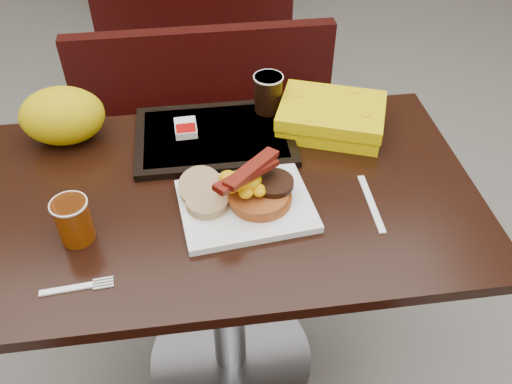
{
  "coord_description": "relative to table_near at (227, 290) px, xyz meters",
  "views": [
    {
      "loc": [
        -0.05,
        -0.94,
        1.61
      ],
      "look_at": [
        0.07,
        -0.06,
        0.8
      ],
      "focal_mm": 38.05,
      "sensor_mm": 36.0,
      "label": 1
    }
  ],
  "objects": [
    {
      "name": "floor",
      "position": [
        0.0,
        0.0,
        -0.38
      ],
      "size": [
        6.0,
        7.0,
        0.01
      ],
      "primitive_type": "cube",
      "color": "gray",
      "rests_on": "ground"
    },
    {
      "name": "table_near",
      "position": [
        0.0,
        0.0,
        0.0
      ],
      "size": [
        1.2,
        0.7,
        0.75
      ],
      "primitive_type": null,
      "color": "black",
      "rests_on": "floor"
    },
    {
      "name": "bench_near_n",
      "position": [
        0.0,
        0.7,
        -0.02
      ],
      "size": [
        1.0,
        0.46,
        0.72
      ],
      "primitive_type": null,
      "color": "black",
      "rests_on": "floor"
    },
    {
      "name": "bench_far_s",
      "position": [
        0.0,
        1.9,
        -0.02
      ],
      "size": [
        1.0,
        0.46,
        0.72
      ],
      "primitive_type": null,
      "color": "black",
      "rests_on": "floor"
    },
    {
      "name": "platter",
      "position": [
        0.05,
        -0.06,
        0.38
      ],
      "size": [
        0.32,
        0.26,
        0.02
      ],
      "primitive_type": "cube",
      "rotation": [
        0.0,
        0.0,
        0.1
      ],
      "color": "white",
      "rests_on": "table_near"
    },
    {
      "name": "pancake_stack",
      "position": [
        0.08,
        -0.06,
        0.41
      ],
      "size": [
        0.15,
        0.15,
        0.03
      ],
      "primitive_type": "cylinder",
      "rotation": [
        0.0,
        0.0,
        0.07
      ],
      "color": "#994819",
      "rests_on": "platter"
    },
    {
      "name": "sausage_patty",
      "position": [
        0.12,
        -0.04,
        0.43
      ],
      "size": [
        0.12,
        0.12,
        0.01
      ],
      "primitive_type": "cylinder",
      "rotation": [
        0.0,
        0.0,
        0.34
      ],
      "color": "black",
      "rests_on": "pancake_stack"
    },
    {
      "name": "scrambled_eggs",
      "position": [
        0.04,
        -0.05,
        0.45
      ],
      "size": [
        0.11,
        0.1,
        0.05
      ],
      "primitive_type": "ellipsoid",
      "rotation": [
        0.0,
        0.0,
        0.17
      ],
      "color": "#E5AD04",
      "rests_on": "pancake_stack"
    },
    {
      "name": "bacon_strips",
      "position": [
        0.05,
        -0.06,
        0.48
      ],
      "size": [
        0.19,
        0.17,
        0.01
      ],
      "primitive_type": null,
      "rotation": [
        0.0,
        0.0,
        0.69
      ],
      "color": "#400904",
      "rests_on": "scrambled_eggs"
    },
    {
      "name": "muffin_bottom",
      "position": [
        -0.04,
        -0.06,
        0.4
      ],
      "size": [
        0.1,
        0.1,
        0.02
      ],
      "primitive_type": "cylinder",
      "rotation": [
        0.0,
        0.0,
        0.08
      ],
      "color": "#A48557",
      "rests_on": "platter"
    },
    {
      "name": "muffin_top",
      "position": [
        -0.05,
        -0.02,
        0.42
      ],
      "size": [
        0.12,
        0.12,
        0.06
      ],
      "primitive_type": "cylinder",
      "rotation": [
        0.38,
        0.0,
        -0.18
      ],
      "color": "#A48557",
      "rests_on": "platter"
    },
    {
      "name": "coffee_cup_near",
      "position": [
        -0.32,
        -0.1,
        0.43
      ],
      "size": [
        0.08,
        0.08,
        0.1
      ],
      "primitive_type": "cylinder",
      "rotation": [
        0.0,
        0.0,
        0.18
      ],
      "color": "#993C05",
      "rests_on": "table_near"
    },
    {
      "name": "fork",
      "position": [
        -0.33,
        -0.24,
        0.38
      ],
      "size": [
        0.14,
        0.04,
        0.0
      ],
      "primitive_type": null,
      "rotation": [
        0.0,
        0.0,
        0.08
      ],
      "color": "white",
      "rests_on": "table_near"
    },
    {
      "name": "knife",
      "position": [
        0.34,
        -0.09,
        0.38
      ],
      "size": [
        0.02,
        0.19,
        0.0
      ],
      "primitive_type": "cube",
      "rotation": [
        0.0,
        0.0,
        -1.59
      ],
      "color": "white",
      "rests_on": "table_near"
    },
    {
      "name": "condiment_syrup",
      "position": [
        0.01,
        -0.0,
        0.38
      ],
      "size": [
        0.04,
        0.03,
        0.01
      ],
      "primitive_type": "cube",
      "rotation": [
        0.0,
        0.0,
        -0.05
      ],
      "color": "#A12206",
      "rests_on": "table_near"
    },
    {
      "name": "condiment_ketchup",
      "position": [
        -0.03,
        0.1,
        0.38
      ],
      "size": [
        0.05,
        0.05,
        0.01
      ],
      "primitive_type": "cube",
      "rotation": [
        0.0,
        0.0,
        -0.49
      ],
      "color": "#8C0504",
      "rests_on": "table_near"
    },
    {
      "name": "tray",
      "position": [
        0.0,
        0.21,
        0.38
      ],
      "size": [
        0.41,
        0.29,
        0.02
      ],
      "primitive_type": "cube",
      "rotation": [
        0.0,
        0.0,
        -0.0
      ],
      "color": "black",
      "rests_on": "table_near"
    },
    {
      "name": "hashbrown_sleeve_left",
      "position": [
        -0.07,
        0.23,
        0.4
      ],
      "size": [
        0.06,
        0.08,
        0.02
      ],
      "primitive_type": "cube",
      "rotation": [
        0.0,
        0.0,
        0.04
      ],
      "color": "silver",
      "rests_on": "tray"
    },
    {
      "name": "coffee_cup_far",
      "position": [
        0.16,
        0.3,
        0.45
      ],
      "size": [
        0.08,
        0.08,
        0.1
      ],
      "primitive_type": "cylinder",
      "rotation": [
        0.0,
        0.0,
        -0.1
      ],
      "color": "black",
      "rests_on": "tray"
    },
    {
      "name": "clamshell",
      "position": [
        0.31,
        0.21,
        0.41
      ],
      "size": [
        0.32,
        0.29,
        0.07
      ],
      "primitive_type": "cube",
      "rotation": [
        0.0,
        0.0,
        -0.36
      ],
      "color": "#DBBD03",
      "rests_on": "table_near"
    },
    {
      "name": "paper_bag",
      "position": [
        -0.38,
        0.26,
        0.45
      ],
      "size": [
        0.26,
        0.23,
        0.15
      ],
      "primitive_type": "ellipsoid",
      "rotation": [
        0.0,
        0.0,
        0.41
      ],
      "color": "#D5B907",
      "rests_on": "table_near"
    }
  ]
}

